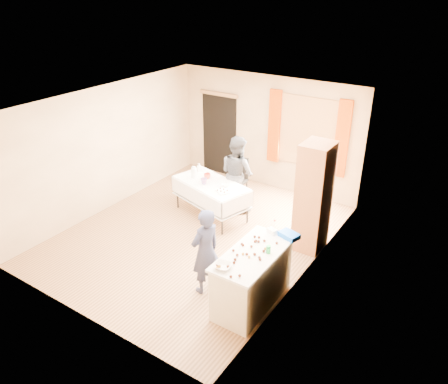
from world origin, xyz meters
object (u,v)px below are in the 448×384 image
Objects in this scene: chair at (237,186)px; girl at (205,251)px; counter at (252,278)px; cabinet at (313,198)px; woman at (237,173)px; party_table at (211,196)px.

chair is 3.32m from girl.
cabinet is at bearing 87.04° from counter.
party_table is at bearing 84.22° from woman.
counter is 1.00× the size of girl.
girl is at bearing -170.83° from counter.
party_table is (-2.18, -0.03, -0.57)m from cabinet.
party_table is 1.01m from chair.
girl is (-0.87, -2.06, -0.29)m from cabinet.
woman reaches higher than chair.
party_table is at bearing -95.27° from chair.
cabinet reaches higher than counter.
counter is at bearing -27.07° from party_table.
party_table is 0.74m from woman.
cabinet reaches higher than woman.
woman is at bearing -142.81° from girl.
girl is 0.89× the size of woman.
chair is (0.02, 0.99, -0.17)m from party_table.
chair reaches higher than party_table.
counter is (-0.10, -1.94, -0.56)m from cabinet.
chair is at bearing 104.31° from party_table.
woman is at bearing 81.81° from party_table.
counter is at bearing 114.39° from girl.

